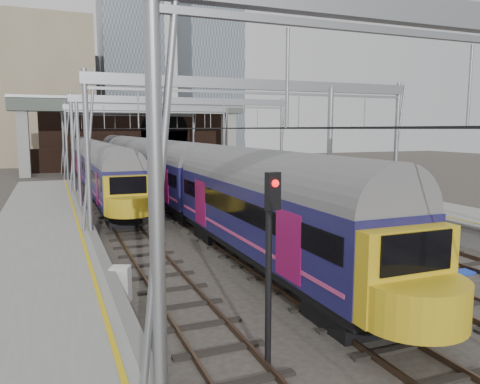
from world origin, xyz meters
name	(u,v)px	position (x,y,z in m)	size (l,w,h in m)	color
ground	(358,288)	(0.00, 0.00, 0.00)	(160.00, 160.00, 0.00)	#38332D
platform_left	(40,287)	(-10.18, 2.50, 0.55)	(4.32, 55.00, 1.12)	gray
tracks	(216,215)	(0.00, 15.00, 0.02)	(14.40, 80.00, 0.22)	#4C3828
overhead_line	(187,114)	(0.00, 21.49, 6.57)	(16.80, 80.00, 8.00)	gray
retaining_wall	(137,137)	(1.40, 51.93, 4.33)	(28.00, 2.75, 9.00)	black
overbridge	(133,114)	(0.00, 46.00, 7.27)	(28.00, 3.00, 9.25)	gray
city_skyline	(124,60)	(2.73, 70.48, 17.09)	(37.50, 27.50, 60.00)	tan
train_main	(148,165)	(-2.00, 26.81, 2.45)	(2.73, 63.24, 4.73)	black
train_second	(92,162)	(-6.00, 33.97, 2.35)	(2.57, 44.68, 4.50)	black
signal_near_left	(270,246)	(-5.20, -3.76, 2.90)	(0.35, 0.46, 4.56)	black
relay_cabinet	(121,285)	(-7.80, 1.73, 0.59)	(0.59, 0.49, 1.17)	silver
equip_cover_a	(348,288)	(-0.37, 0.06, 0.04)	(0.76, 0.53, 0.09)	blue
equip_cover_b	(295,252)	(0.25, 4.95, 0.05)	(0.90, 0.63, 0.11)	blue
equip_cover_c	(463,272)	(4.75, -0.09, 0.05)	(0.79, 0.55, 0.09)	blue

